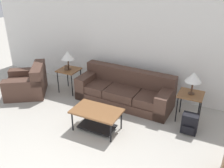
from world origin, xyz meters
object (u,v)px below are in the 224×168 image
Objects in this scene: table_lamp_right at (194,77)px; armchair at (28,84)px; couch at (125,92)px; side_table_left at (69,72)px; side_table_right at (191,97)px; backpack at (190,124)px; coffee_table at (97,115)px; table_lamp_left at (68,56)px.

armchair is at bearing -171.56° from table_lamp_right.
side_table_left is (-1.60, -0.09, 0.28)m from couch.
side_table_left is at bearing 180.00° from table_lamp_right.
backpack is at bearing -76.76° from side_table_right.
armchair is 2.76× the size of table_lamp_right.
coffee_table reaches higher than backpack.
table_lamp_right reaches higher than coffee_table.
table_lamp_right is (3.19, 0.00, 0.46)m from side_table_left.
coffee_table is 2.01× the size of table_lamp_left.
coffee_table is at bearing -142.86° from side_table_right.
armchair is 4.24m from backpack.
armchair is 2.16× the size of side_table_left.
backpack is (1.76, 0.75, -0.14)m from coffee_table.
armchair is 2.76× the size of table_lamp_left.
coffee_table is 2.10m from table_lamp_left.
table_lamp_left is at bearing -176.64° from couch.
backpack is (4.24, 0.12, -0.07)m from armchair.
couch reaches higher than backpack.
side_table_right reaches higher than coffee_table.
backpack is at bearing -8.52° from side_table_left.
side_table_right is at bearing 0.00° from table_lamp_left.
couch is at bearing 176.63° from table_lamp_right.
table_lamp_right reaches higher than couch.
couch reaches higher than side_table_left.
table_lamp_right reaches higher than armchair.
coffee_table is at bearing -38.87° from table_lamp_left.
table_lamp_left reaches higher than backpack.
table_lamp_left is (0.93, 0.61, 0.75)m from armchair.
couch is at bearing 3.36° from side_table_left.
couch is 4.82× the size of table_lamp_left.
side_table_left is (0.93, 0.61, 0.29)m from armchair.
table_lamp_right is at bearing -3.37° from couch.
coffee_table is (2.48, -0.63, 0.06)m from armchair.
side_table_left is 0.46m from table_lamp_left.
armchair reaches higher than side_table_left.
table_lamp_left and table_lamp_right have the same top height.
side_table_right is 1.50× the size of backpack.
couch is 5.64× the size of backpack.
table_lamp_right is at bearing 0.00° from side_table_left.
side_table_right is 3.22m from table_lamp_left.
table_lamp_left is at bearing 33.22° from armchair.
table_lamp_left reaches higher than side_table_left.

